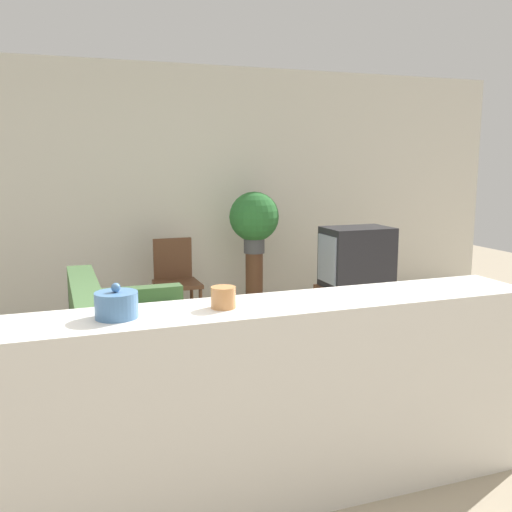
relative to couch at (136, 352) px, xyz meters
name	(u,v)px	position (x,y,z in m)	size (l,w,h in m)	color
ground_plane	(236,466)	(0.36, -1.29, -0.28)	(14.00, 14.00, 0.00)	tan
wall_back	(137,191)	(0.36, 2.14, 1.07)	(9.00, 0.06, 2.70)	silver
couch	(136,352)	(0.00, 0.00, 0.00)	(0.96, 1.75, 0.80)	#476B3D
tv_stand	(355,309)	(2.24, 0.70, -0.05)	(0.71, 0.46, 0.46)	brown
television	(356,257)	(2.24, 0.70, 0.47)	(0.65, 0.43, 0.58)	#232328
wooden_chair	(176,277)	(0.63, 1.53, 0.22)	(0.44, 0.44, 0.89)	brown
plant_stand	(254,285)	(1.49, 1.56, 0.07)	(0.19, 0.19, 0.70)	brown
potted_plant	(254,218)	(1.49, 1.56, 0.79)	(0.53, 0.53, 0.65)	#4C4C51
foreground_counter	(257,405)	(0.36, -1.63, 0.22)	(2.94, 0.44, 1.01)	white
decorative_bowl	(116,305)	(-0.29, -1.63, 0.78)	(0.19, 0.19, 0.16)	#4C7AAD
candle_jar	(223,297)	(0.19, -1.63, 0.78)	(0.12, 0.12, 0.10)	#C6844C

